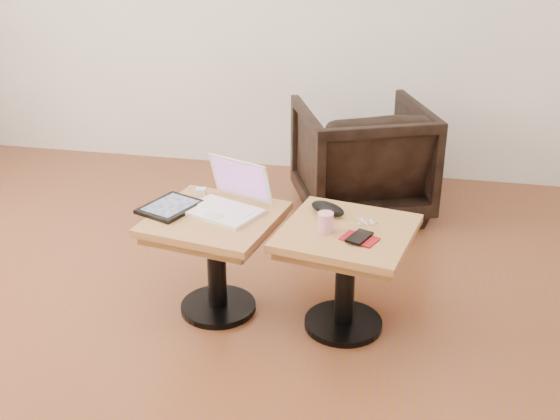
% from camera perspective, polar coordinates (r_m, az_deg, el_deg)
% --- Properties ---
extents(room_shell, '(4.52, 4.52, 2.71)m').
position_cam_1_polar(room_shell, '(2.19, -10.15, 15.62)').
color(room_shell, brown).
rests_on(room_shell, ground).
extents(side_table_left, '(0.58, 0.58, 0.46)m').
position_cam_1_polar(side_table_left, '(2.95, -5.27, -2.44)').
color(side_table_left, black).
rests_on(side_table_left, ground).
extents(side_table_right, '(0.59, 0.59, 0.46)m').
position_cam_1_polar(side_table_right, '(2.84, 5.41, -3.62)').
color(side_table_right, black).
rests_on(side_table_right, ground).
extents(laptop, '(0.37, 0.35, 0.21)m').
position_cam_1_polar(laptop, '(2.93, -4.20, 0.76)').
color(laptop, white).
rests_on(laptop, side_table_left).
extents(tablet, '(0.27, 0.30, 0.02)m').
position_cam_1_polar(tablet, '(2.98, -8.90, 0.24)').
color(tablet, black).
rests_on(tablet, side_table_left).
extents(charging_adapter, '(0.05, 0.05, 0.03)m').
position_cam_1_polar(charging_adapter, '(3.10, -6.46, 1.53)').
color(charging_adapter, white).
rests_on(charging_adapter, side_table_left).
extents(glasses_case, '(0.18, 0.14, 0.05)m').
position_cam_1_polar(glasses_case, '(2.89, 3.90, 0.12)').
color(glasses_case, black).
rests_on(glasses_case, side_table_right).
extents(striped_cup, '(0.08, 0.08, 0.08)m').
position_cam_1_polar(striped_cup, '(2.74, 3.72, -1.02)').
color(striped_cup, '#E94080').
rests_on(striped_cup, side_table_right).
extents(earbuds_tangle, '(0.08, 0.05, 0.02)m').
position_cam_1_polar(earbuds_tangle, '(2.83, 7.02, -0.99)').
color(earbuds_tangle, white).
rests_on(earbuds_tangle, side_table_right).
extents(phone_on_sleeve, '(0.16, 0.14, 0.02)m').
position_cam_1_polar(phone_on_sleeve, '(2.70, 6.47, -2.27)').
color(phone_on_sleeve, maroon).
rests_on(phone_on_sleeve, side_table_right).
extents(armchair, '(0.88, 0.89, 0.63)m').
position_cam_1_polar(armchair, '(3.92, 6.64, 4.16)').
color(armchair, black).
rests_on(armchair, ground).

